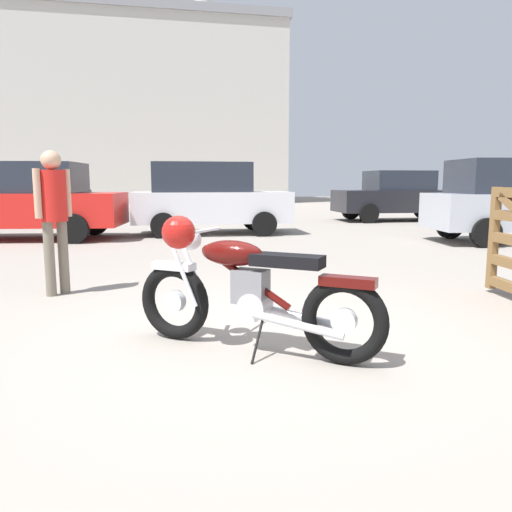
{
  "coord_description": "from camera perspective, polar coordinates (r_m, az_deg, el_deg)",
  "views": [
    {
      "loc": [
        -0.54,
        -4.1,
        1.31
      ],
      "look_at": [
        0.01,
        0.61,
        0.6
      ],
      "focal_mm": 35.12,
      "sensor_mm": 36.0,
      "label": 1
    }
  ],
  "objects": [
    {
      "name": "pale_sedan_back",
      "position": [
        12.71,
        -5.47,
        6.65
      ],
      "size": [
        3.98,
        1.98,
        1.78
      ],
      "rotation": [
        0.0,
        0.0,
        0.05
      ],
      "color": "black",
      "rests_on": "ground_plane"
    },
    {
      "name": "dark_sedan_left",
      "position": [
        17.36,
        -26.22,
        6.38
      ],
      "size": [
        4.93,
        2.56,
        1.74
      ],
      "rotation": [
        0.0,
        0.0,
        2.97
      ],
      "color": "black",
      "rests_on": "ground_plane"
    },
    {
      "name": "white_estate_far",
      "position": [
        12.68,
        -26.12,
        5.94
      ],
      "size": [
        4.78,
        2.15,
        1.74
      ],
      "rotation": [
        0.0,
        0.0,
        -0.05
      ],
      "color": "black",
      "rests_on": "ground_plane"
    },
    {
      "name": "industrial_building",
      "position": [
        35.35,
        -13.41,
        15.47
      ],
      "size": [
        19.33,
        12.0,
        22.94
      ],
      "rotation": [
        0.0,
        0.0,
        0.09
      ],
      "color": "beige",
      "rests_on": "ground_plane"
    },
    {
      "name": "bystander",
      "position": [
        6.19,
        -22.06,
        5.17
      ],
      "size": [
        0.33,
        0.36,
        1.66
      ],
      "rotation": [
        0.0,
        0.0,
        2.42
      ],
      "color": "#706656",
      "rests_on": "ground_plane"
    },
    {
      "name": "ground_plane",
      "position": [
        4.34,
        0.85,
        -9.08
      ],
      "size": [
        80.0,
        80.0,
        0.0
      ],
      "primitive_type": "plane",
      "color": "gray"
    },
    {
      "name": "blue_hatchback_right",
      "position": [
        17.67,
        15.88,
        6.6
      ],
      "size": [
        4.26,
        2.04,
        1.67
      ],
      "rotation": [
        0.0,
        0.0,
        0.04
      ],
      "color": "black",
      "rests_on": "ground_plane"
    },
    {
      "name": "vintage_motorcycle",
      "position": [
        3.86,
        -1.24,
        -3.76
      ],
      "size": [
        1.84,
        1.17,
        1.07
      ],
      "rotation": [
        0.0,
        0.0,
        2.6
      ],
      "color": "black",
      "rests_on": "ground_plane"
    }
  ]
}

